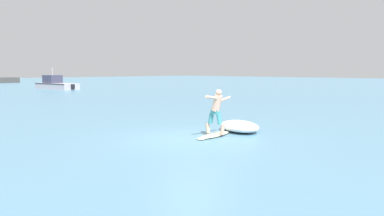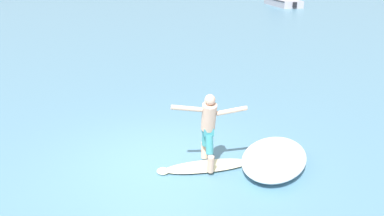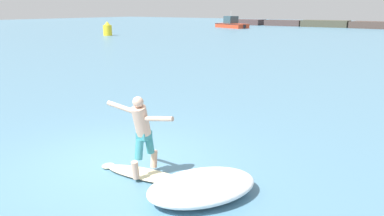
% 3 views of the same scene
% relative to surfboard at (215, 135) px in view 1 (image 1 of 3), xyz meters
% --- Properties ---
extents(ground_plane, '(200.00, 200.00, 0.00)m').
position_rel_surfboard_xyz_m(ground_plane, '(-0.98, 0.25, -0.04)').
color(ground_plane, teal).
extents(surfboard, '(1.98, 0.80, 0.21)m').
position_rel_surfboard_xyz_m(surfboard, '(0.00, 0.00, 0.00)').
color(surfboard, beige).
rests_on(surfboard, ground).
extents(surfer, '(1.48, 0.79, 1.56)m').
position_rel_surfboard_xyz_m(surfer, '(0.04, -0.05, 0.94)').
color(surfer, '#D2A58B').
rests_on(surfer, surfboard).
extents(fishing_boat_near_jetty, '(2.65, 7.45, 2.56)m').
position_rel_surfboard_xyz_m(fishing_boat_near_jetty, '(11.36, 34.46, 0.52)').
color(fishing_boat_near_jetty, '#ADA8B3').
rests_on(fishing_boat_near_jetty, ground).
extents(wave_foam_at_tail, '(2.04, 2.35, 0.39)m').
position_rel_surfboard_xyz_m(wave_foam_at_tail, '(1.40, -0.03, 0.16)').
color(wave_foam_at_tail, white).
rests_on(wave_foam_at_tail, ground).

